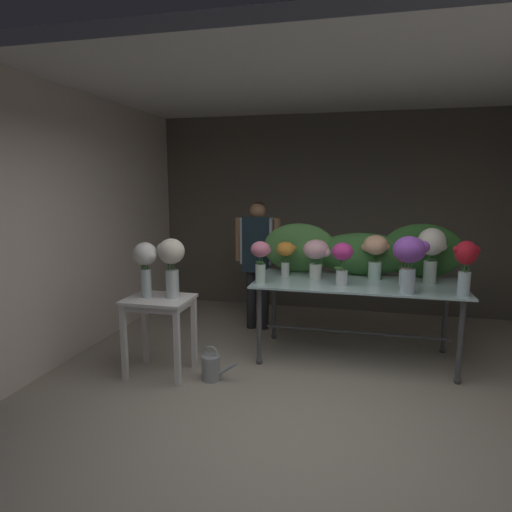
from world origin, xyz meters
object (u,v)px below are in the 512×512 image
Objects in this scene: display_table_glass at (356,292)px; vase_ivory_freesia at (432,249)px; vase_white_roses_tall at (146,262)px; vase_cream_lisianthus_tall at (171,260)px; vase_rosy_lilies at (261,257)px; vase_violet_ranunculus at (409,256)px; vase_blush_roses at (316,254)px; vase_magenta_snapdragons at (343,259)px; vase_peach_carnations at (375,252)px; side_table_white at (159,310)px; vase_crimson_tulips at (466,262)px; florist at (258,252)px; vase_scarlet_hydrangea at (404,259)px; watering_can at (211,367)px; vase_sunset_dahlias at (286,253)px.

display_table_glass is 3.70× the size of vase_ivory_freesia.
vase_cream_lisianthus_tall is (0.24, 0.05, 0.02)m from vase_white_roses_tall.
vase_rosy_lilies is 1.44m from vase_violet_ranunculus.
vase_ivory_freesia is (1.17, 0.07, 0.09)m from vase_blush_roses.
vase_magenta_snapdragons is 0.76× the size of vase_cream_lisianthus_tall.
display_table_glass is at bearing -136.64° from vase_peach_carnations.
vase_crimson_tulips is at bearing 10.04° from side_table_white.
vase_magenta_snapdragons is at bearing -39.99° from florist.
vase_cream_lisianthus_tall is at bearing 11.85° from vase_white_roses_tall.
vase_crimson_tulips is at bearing -32.77° from vase_scarlet_hydrangea.
florist reaches higher than watering_can.
vase_violet_ranunculus is 2.24m from vase_cream_lisianthus_tall.
vase_magenta_snapdragons is 1.67m from watering_can.
vase_crimson_tulips is 0.50m from vase_violet_ranunculus.
florist reaches higher than vase_violet_ranunculus.
side_table_white is 2.81m from vase_ivory_freesia.
vase_cream_lisianthus_tall is 1.63× the size of watering_can.
vase_blush_roses reaches higher than vase_scarlet_hydrangea.
watering_can is (-2.29, -0.52, -1.03)m from vase_crimson_tulips.
vase_sunset_dahlias is (0.46, -0.58, 0.09)m from florist.
display_table_glass is at bearing 33.21° from watering_can.
vase_cream_lisianthus_tall reaches higher than vase_sunset_dahlias.
display_table_glass is 3.92× the size of vase_violet_ranunculus.
vase_blush_roses is at bearing 139.38° from vase_magenta_snapdragons.
florist is (-1.24, 0.71, 0.28)m from display_table_glass.
vase_sunset_dahlias is at bearing -51.43° from florist.
vase_scarlet_hydrangea is (0.89, -0.06, -0.01)m from vase_blush_roses.
vase_rosy_lilies is at bearing 57.62° from watering_can.
vase_rosy_lilies is 1.15m from vase_white_roses_tall.
vase_scarlet_hydrangea is at bearing 147.23° from vase_crimson_tulips.
florist reaches higher than vase_ivory_freesia.
vase_peach_carnations is 0.89× the size of vase_white_roses_tall.
vase_ivory_freesia is at bearing 20.20° from side_table_white.
vase_blush_roses is 1.21× the size of watering_can.
side_table_white is at bearing -155.47° from display_table_glass.
vase_scarlet_hydrangea is at bearing 17.35° from vase_magenta_snapdragons.
vase_blush_roses is at bearing 32.87° from vase_rosy_lilies.
vase_violet_ranunculus is (1.25, -0.53, 0.11)m from vase_sunset_dahlias.
vase_peach_carnations is at bearing 2.25° from vase_sunset_dahlias.
vase_peach_carnations is 0.34m from vase_scarlet_hydrangea.
vase_ivory_freesia reaches higher than vase_magenta_snapdragons.
vase_rosy_lilies is (0.28, -1.02, 0.11)m from florist.
vase_sunset_dahlias is (-1.51, 0.03, -0.11)m from vase_ivory_freesia.
display_table_glass is at bearing -171.83° from vase_ivory_freesia.
vase_ivory_freesia reaches higher than display_table_glass.
florist is 4.28× the size of vase_sunset_dahlias.
vase_violet_ranunculus is 2.49m from vase_white_roses_tall.
vase_scarlet_hydrangea reaches higher than side_table_white.
side_table_white is 1.62× the size of vase_peach_carnations.
vase_sunset_dahlias reaches higher than watering_can.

